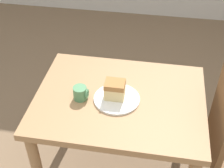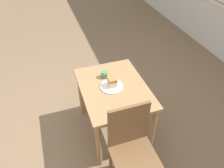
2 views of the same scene
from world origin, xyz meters
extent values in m
cube|color=#9E754C|center=(0.07, 0.60, 0.69)|extent=(0.93, 0.71, 0.04)
cylinder|color=#9E754C|center=(-0.34, 0.90, 0.33)|extent=(0.06, 0.06, 0.67)
cylinder|color=#9E754C|center=(0.49, 0.90, 0.33)|extent=(0.06, 0.06, 0.67)
cylinder|color=brown|center=(0.63, 0.72, 0.22)|extent=(0.04, 0.04, 0.43)
cube|color=brown|center=(0.61, 0.55, 0.71)|extent=(0.03, 0.39, 0.48)
cylinder|color=white|center=(0.06, 0.58, 0.71)|extent=(0.25, 0.25, 0.01)
cube|color=#E5CC89|center=(0.05, 0.58, 0.75)|extent=(0.10, 0.09, 0.07)
cube|color=#A3703D|center=(0.05, 0.58, 0.80)|extent=(0.11, 0.09, 0.03)
cylinder|color=#4C8456|center=(-0.14, 0.55, 0.74)|extent=(0.07, 0.07, 0.08)
torus|color=#4C8456|center=(-0.10, 0.55, 0.74)|extent=(0.01, 0.06, 0.06)
camera|label=1|loc=(0.24, -0.66, 1.85)|focal=50.00mm
camera|label=2|loc=(1.77, 0.00, 2.26)|focal=35.00mm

